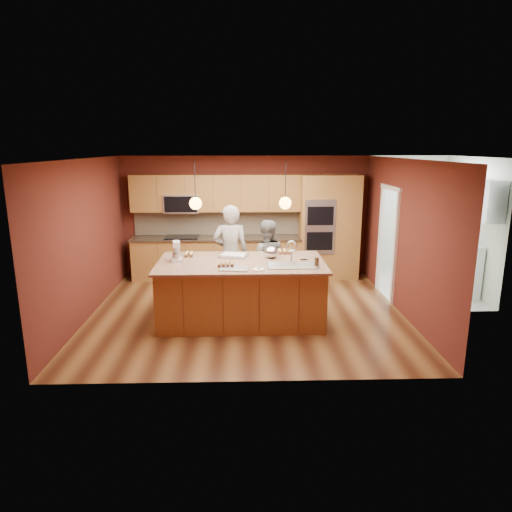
{
  "coord_description": "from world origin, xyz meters",
  "views": [
    {
      "loc": [
        -0.07,
        -7.74,
        2.9
      ],
      "look_at": [
        0.16,
        -0.1,
        1.06
      ],
      "focal_mm": 32.0,
      "sensor_mm": 36.0,
      "label": 1
    }
  ],
  "objects_px": {
    "island": "(242,290)",
    "stand_mixer": "(177,253)",
    "person_left": "(231,253)",
    "mixing_bowl": "(271,252)",
    "person_right": "(266,261)"
  },
  "relations": [
    {
      "from": "person_right",
      "to": "mixing_bowl",
      "type": "bearing_deg",
      "value": 98.13
    },
    {
      "from": "person_left",
      "to": "person_right",
      "type": "xyz_separation_m",
      "value": [
        0.68,
        0.0,
        -0.15
      ]
    },
    {
      "from": "island",
      "to": "person_left",
      "type": "relative_size",
      "value": 1.51
    },
    {
      "from": "island",
      "to": "stand_mixer",
      "type": "relative_size",
      "value": 8.31
    },
    {
      "from": "island",
      "to": "person_right",
      "type": "distance_m",
      "value": 1.16
    },
    {
      "from": "island",
      "to": "mixing_bowl",
      "type": "bearing_deg",
      "value": 26.48
    },
    {
      "from": "person_left",
      "to": "stand_mixer",
      "type": "bearing_deg",
      "value": 46.27
    },
    {
      "from": "stand_mixer",
      "to": "person_left",
      "type": "bearing_deg",
      "value": 36.88
    },
    {
      "from": "person_right",
      "to": "mixing_bowl",
      "type": "height_order",
      "value": "person_right"
    },
    {
      "from": "mixing_bowl",
      "to": "person_left",
      "type": "bearing_deg",
      "value": 132.81
    },
    {
      "from": "person_left",
      "to": "mixing_bowl",
      "type": "bearing_deg",
      "value": 131.89
    },
    {
      "from": "person_left",
      "to": "mixing_bowl",
      "type": "distance_m",
      "value": 1.08
    },
    {
      "from": "stand_mixer",
      "to": "mixing_bowl",
      "type": "relative_size",
      "value": 1.36
    },
    {
      "from": "mixing_bowl",
      "to": "island",
      "type": "bearing_deg",
      "value": -153.52
    },
    {
      "from": "island",
      "to": "person_left",
      "type": "distance_m",
      "value": 1.13
    }
  ]
}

